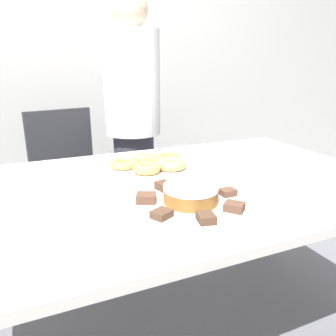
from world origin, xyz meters
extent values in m
cube|color=beige|center=(0.00, 1.59, 1.30)|extent=(8.00, 0.05, 2.60)
cube|color=silver|center=(0.00, 0.00, 0.72)|extent=(1.76, 0.99, 0.03)
cylinder|color=silver|center=(0.82, 0.43, 0.35)|extent=(0.06, 0.06, 0.70)
cylinder|color=#383842|center=(0.19, 0.86, 0.37)|extent=(0.25, 0.25, 0.75)
cylinder|color=white|center=(0.19, 0.86, 1.04)|extent=(0.33, 0.33, 0.59)
sphere|color=beige|center=(0.19, 0.86, 1.44)|extent=(0.21, 0.21, 0.21)
cylinder|color=black|center=(-0.19, 0.83, 0.01)|extent=(0.44, 0.44, 0.01)
cylinder|color=#262626|center=(-0.19, 0.83, 0.22)|extent=(0.06, 0.06, 0.42)
cube|color=#2D2D33|center=(-0.19, 0.83, 0.45)|extent=(0.52, 0.52, 0.04)
cube|color=#2D2D33|center=(-0.23, 1.03, 0.68)|extent=(0.39, 0.11, 0.42)
cylinder|color=white|center=(0.02, -0.21, 0.74)|extent=(0.38, 0.38, 0.01)
cylinder|color=white|center=(0.05, 0.19, 0.74)|extent=(0.39, 0.39, 0.01)
cylinder|color=#9E662D|center=(0.02, -0.21, 0.76)|extent=(0.16, 0.16, 0.04)
cylinder|color=white|center=(0.02, -0.21, 0.79)|extent=(0.17, 0.17, 0.01)
cube|color=#513828|center=(0.00, -0.35, 0.75)|extent=(0.05, 0.06, 0.02)
cube|color=brown|center=(0.11, -0.32, 0.75)|extent=(0.07, 0.07, 0.02)
cube|color=brown|center=(0.16, -0.21, 0.75)|extent=(0.05, 0.04, 0.02)
cube|color=#513828|center=(0.10, -0.11, 0.76)|extent=(0.07, 0.07, 0.03)
cube|color=#513828|center=(-0.01, -0.08, 0.76)|extent=(0.05, 0.06, 0.03)
cube|color=brown|center=(-0.10, -0.16, 0.76)|extent=(0.07, 0.07, 0.03)
cube|color=#513828|center=(-0.10, -0.28, 0.75)|extent=(0.07, 0.06, 0.02)
torus|color=#D18E4C|center=(0.05, 0.19, 0.76)|extent=(0.10, 0.10, 0.03)
torus|color=tan|center=(0.00, 0.11, 0.76)|extent=(0.11, 0.11, 0.04)
torus|color=#E5AD66|center=(0.11, 0.12, 0.76)|extent=(0.13, 0.13, 0.04)
torus|color=#D18E4C|center=(0.14, 0.22, 0.76)|extent=(0.11, 0.11, 0.03)
torus|color=#E5AD66|center=(0.05, 0.29, 0.76)|extent=(0.11, 0.11, 0.03)
torus|color=tan|center=(-0.06, 0.22, 0.76)|extent=(0.12, 0.12, 0.03)
cube|color=white|center=(0.45, 0.06, 0.74)|extent=(0.12, 0.10, 0.01)
camera|label=1|loc=(-0.41, -1.03, 1.14)|focal=35.00mm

